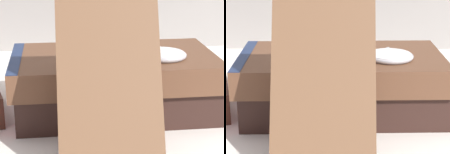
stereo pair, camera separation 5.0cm
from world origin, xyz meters
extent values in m
plane|color=white|center=(0.00, 0.00, 0.00)|extent=(3.00, 3.00, 0.00)
cube|color=#331E19|center=(0.04, 0.05, 0.02)|extent=(0.25, 0.15, 0.04)
cube|color=#B22323|center=(-0.08, 0.05, 0.02)|extent=(0.02, 0.14, 0.04)
cube|color=brown|center=(0.02, 0.04, 0.05)|extent=(0.23, 0.14, 0.03)
cube|color=navy|center=(-0.08, 0.04, 0.05)|extent=(0.02, 0.13, 0.03)
cube|color=brown|center=(0.01, -0.07, 0.08)|extent=(0.09, 0.09, 0.15)
cylinder|color=silver|center=(0.08, 0.02, 0.07)|extent=(0.05, 0.05, 0.01)
torus|color=#B2B2B7|center=(0.08, 0.02, 0.07)|extent=(0.05, 0.05, 0.01)
sphere|color=#B2B2B7|center=(0.08, 0.05, 0.07)|extent=(0.01, 0.01, 0.01)
torus|color=#4C3828|center=(-0.02, 0.16, 0.00)|extent=(0.05, 0.05, 0.00)
torus|color=#4C3828|center=(0.03, 0.17, 0.00)|extent=(0.05, 0.05, 0.00)
cylinder|color=#4C3828|center=(0.00, 0.16, 0.00)|extent=(0.02, 0.01, 0.00)
camera|label=1|loc=(-0.03, -0.46, 0.21)|focal=75.00mm
camera|label=2|loc=(0.02, -0.46, 0.21)|focal=75.00mm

